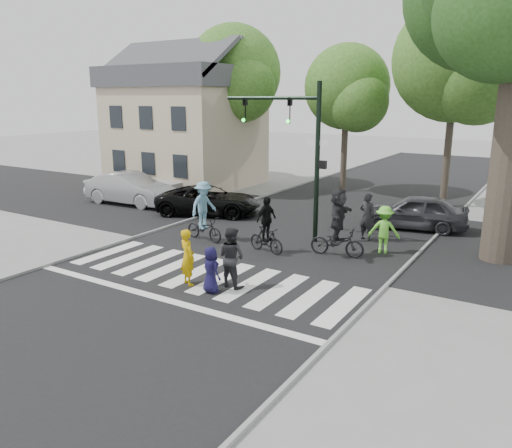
{
  "coord_description": "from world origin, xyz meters",
  "views": [
    {
      "loc": [
        9.04,
        -10.76,
        5.42
      ],
      "look_at": [
        0.5,
        3.0,
        1.3
      ],
      "focal_mm": 35.0,
      "sensor_mm": 36.0,
      "label": 1
    }
  ],
  "objects_px": {
    "cyclist_left": "(204,215)",
    "cyclist_right": "(338,226)",
    "car_silver": "(130,188)",
    "cyclist_mid": "(266,230)",
    "car_suv": "(209,200)",
    "car_grey": "(415,212)",
    "pedestrian_child": "(211,270)",
    "pedestrian_adult": "(231,257)",
    "traffic_signal": "(297,139)",
    "pedestrian_woman": "(188,257)"
  },
  "relations": [
    {
      "from": "car_silver",
      "to": "car_grey",
      "type": "distance_m",
      "value": 14.19
    },
    {
      "from": "car_silver",
      "to": "car_grey",
      "type": "relative_size",
      "value": 1.16
    },
    {
      "from": "cyclist_mid",
      "to": "car_silver",
      "type": "relative_size",
      "value": 0.41
    },
    {
      "from": "pedestrian_child",
      "to": "cyclist_right",
      "type": "xyz_separation_m",
      "value": [
        1.73,
        5.03,
        0.4
      ]
    },
    {
      "from": "traffic_signal",
      "to": "pedestrian_adult",
      "type": "distance_m",
      "value": 6.39
    },
    {
      "from": "pedestrian_adult",
      "to": "car_silver",
      "type": "bearing_deg",
      "value": -26.37
    },
    {
      "from": "cyclist_mid",
      "to": "car_suv",
      "type": "height_order",
      "value": "cyclist_mid"
    },
    {
      "from": "traffic_signal",
      "to": "cyclist_left",
      "type": "height_order",
      "value": "traffic_signal"
    },
    {
      "from": "cyclist_right",
      "to": "car_grey",
      "type": "relative_size",
      "value": 0.56
    },
    {
      "from": "car_suv",
      "to": "pedestrian_adult",
      "type": "bearing_deg",
      "value": -160.2
    },
    {
      "from": "pedestrian_child",
      "to": "car_silver",
      "type": "height_order",
      "value": "car_silver"
    },
    {
      "from": "pedestrian_child",
      "to": "cyclist_left",
      "type": "distance_m",
      "value": 5.42
    },
    {
      "from": "cyclist_left",
      "to": "cyclist_mid",
      "type": "bearing_deg",
      "value": -1.41
    },
    {
      "from": "pedestrian_woman",
      "to": "car_silver",
      "type": "height_order",
      "value": "pedestrian_woman"
    },
    {
      "from": "cyclist_mid",
      "to": "cyclist_right",
      "type": "relative_size",
      "value": 0.84
    },
    {
      "from": "car_suv",
      "to": "car_grey",
      "type": "relative_size",
      "value": 1.13
    },
    {
      "from": "pedestrian_child",
      "to": "car_suv",
      "type": "relative_size",
      "value": 0.28
    },
    {
      "from": "pedestrian_woman",
      "to": "pedestrian_adult",
      "type": "height_order",
      "value": "pedestrian_adult"
    },
    {
      "from": "cyclist_right",
      "to": "car_suv",
      "type": "relative_size",
      "value": 0.49
    },
    {
      "from": "cyclist_mid",
      "to": "traffic_signal",
      "type": "bearing_deg",
      "value": 88.6
    },
    {
      "from": "cyclist_mid",
      "to": "car_grey",
      "type": "height_order",
      "value": "cyclist_mid"
    },
    {
      "from": "cyclist_mid",
      "to": "cyclist_right",
      "type": "xyz_separation_m",
      "value": [
        2.33,
        0.94,
        0.24
      ]
    },
    {
      "from": "cyclist_right",
      "to": "cyclist_mid",
      "type": "bearing_deg",
      "value": -158.08
    },
    {
      "from": "traffic_signal",
      "to": "car_suv",
      "type": "distance_m",
      "value": 6.52
    },
    {
      "from": "pedestrian_adult",
      "to": "pedestrian_woman",
      "type": "bearing_deg",
      "value": 30.53
    },
    {
      "from": "pedestrian_child",
      "to": "cyclist_mid",
      "type": "height_order",
      "value": "cyclist_mid"
    },
    {
      "from": "pedestrian_woman",
      "to": "pedestrian_adult",
      "type": "distance_m",
      "value": 1.31
    },
    {
      "from": "traffic_signal",
      "to": "car_suv",
      "type": "height_order",
      "value": "traffic_signal"
    },
    {
      "from": "cyclist_left",
      "to": "pedestrian_adult",
      "type": "bearing_deg",
      "value": -43.44
    },
    {
      "from": "cyclist_mid",
      "to": "car_silver",
      "type": "distance_m",
      "value": 10.88
    },
    {
      "from": "pedestrian_child",
      "to": "car_suv",
      "type": "distance_m",
      "value": 9.86
    },
    {
      "from": "cyclist_left",
      "to": "cyclist_right",
      "type": "height_order",
      "value": "cyclist_right"
    },
    {
      "from": "traffic_signal",
      "to": "car_grey",
      "type": "bearing_deg",
      "value": 48.15
    },
    {
      "from": "cyclist_mid",
      "to": "car_suv",
      "type": "xyz_separation_m",
      "value": [
        -5.4,
        3.73,
        -0.16
      ]
    },
    {
      "from": "cyclist_mid",
      "to": "car_suv",
      "type": "distance_m",
      "value": 6.57
    },
    {
      "from": "pedestrian_adult",
      "to": "car_silver",
      "type": "xyz_separation_m",
      "value": [
        -11.14,
        6.88,
        -0.08
      ]
    },
    {
      "from": "traffic_signal",
      "to": "pedestrian_adult",
      "type": "height_order",
      "value": "traffic_signal"
    },
    {
      "from": "traffic_signal",
      "to": "cyclist_left",
      "type": "relative_size",
      "value": 2.58
    },
    {
      "from": "pedestrian_child",
      "to": "car_silver",
      "type": "bearing_deg",
      "value": -16.63
    },
    {
      "from": "cyclist_left",
      "to": "cyclist_right",
      "type": "xyz_separation_m",
      "value": [
        5.17,
        0.87,
        0.07
      ]
    },
    {
      "from": "cyclist_mid",
      "to": "car_grey",
      "type": "relative_size",
      "value": 0.47
    },
    {
      "from": "cyclist_right",
      "to": "car_grey",
      "type": "xyz_separation_m",
      "value": [
        1.3,
        5.23,
        -0.34
      ]
    },
    {
      "from": "cyclist_right",
      "to": "car_silver",
      "type": "distance_m",
      "value": 12.89
    },
    {
      "from": "pedestrian_adult",
      "to": "car_grey",
      "type": "height_order",
      "value": "pedestrian_adult"
    },
    {
      "from": "pedestrian_woman",
      "to": "car_silver",
      "type": "distance_m",
      "value": 12.43
    },
    {
      "from": "cyclist_mid",
      "to": "cyclist_right",
      "type": "bearing_deg",
      "value": 21.92
    },
    {
      "from": "cyclist_mid",
      "to": "car_silver",
      "type": "xyz_separation_m",
      "value": [
        -10.31,
        3.48,
        -0.01
      ]
    },
    {
      "from": "pedestrian_woman",
      "to": "car_silver",
      "type": "xyz_separation_m",
      "value": [
        -9.96,
        7.44,
        -0.03
      ]
    },
    {
      "from": "cyclist_right",
      "to": "car_suv",
      "type": "bearing_deg",
      "value": 160.12
    },
    {
      "from": "traffic_signal",
      "to": "pedestrian_child",
      "type": "distance_m",
      "value": 7.08
    }
  ]
}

